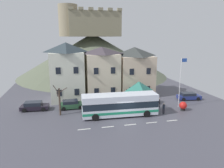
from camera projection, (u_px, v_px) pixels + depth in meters
The scene contains 19 objects.
ground_plane at pixel (127, 120), 28.35m from camera, with size 40.00×60.00×0.07m.
townhouse_00 at pixel (67, 71), 36.99m from camera, with size 5.72×6.21×10.26m.
townhouse_01 at pixel (102, 73), 38.06m from camera, with size 5.91×5.34×9.46m.
townhouse_02 at pixel (134, 71), 40.20m from camera, with size 6.38×6.78×9.32m.
hilltop_castle at pixel (93, 53), 60.89m from camera, with size 43.11×43.11×19.40m.
transit_bus at pixel (120, 105), 29.67m from camera, with size 10.94×3.14×3.21m.
bus_shelter at pixel (139, 86), 34.32m from camera, with size 3.60×3.60×3.99m.
parked_car_00 at pixel (139, 99), 35.79m from camera, with size 4.53×2.02×1.43m.
parked_car_01 at pixel (34, 106), 32.17m from camera, with size 4.32×2.18×1.35m.
parked_car_02 at pixel (189, 96), 37.61m from camera, with size 4.30×2.24×1.30m.
parked_car_03 at pixel (71, 104), 32.94m from camera, with size 3.97×2.01×1.34m.
pedestrian_00 at pixel (159, 102), 33.40m from camera, with size 0.36×0.36×1.58m.
pedestrian_01 at pixel (157, 105), 32.51m from camera, with size 0.34×0.32×1.50m.
pedestrian_02 at pixel (152, 103), 32.87m from camera, with size 0.31×0.32×1.50m.
pedestrian_03 at pixel (164, 108), 30.71m from camera, with size 0.38×0.36×1.59m.
public_bench at pixel (145, 97), 37.48m from camera, with size 1.40×0.48×0.87m.
flagpole at pixel (181, 80), 32.66m from camera, with size 0.95×0.10×8.00m.
harbour_buoy at pixel (183, 106), 31.96m from camera, with size 1.16×1.16×1.41m.
bare_tree_00 at pixel (60, 100), 29.73m from camera, with size 2.01×1.33×4.61m.
Camera 1 is at (-8.03, -25.37, 11.15)m, focal length 33.13 mm.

